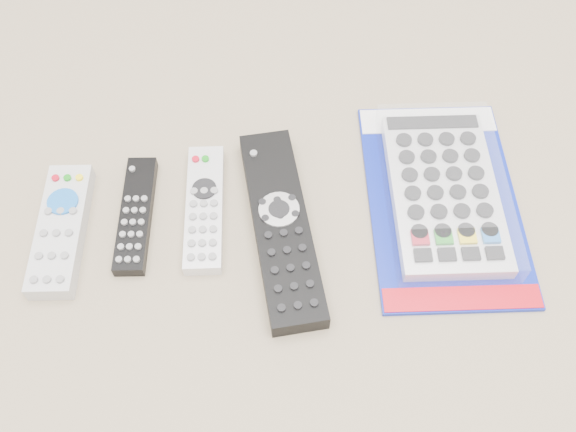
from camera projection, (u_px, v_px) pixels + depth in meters
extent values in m
plane|color=gray|center=(264.00, 234.00, 0.75)|extent=(5.00, 5.00, 0.00)
cube|color=#B7B7B9|center=(62.00, 229.00, 0.74)|extent=(0.08, 0.17, 0.02)
cylinder|color=blue|center=(63.00, 201.00, 0.74)|extent=(0.04, 0.04, 0.00)
cube|color=black|center=(136.00, 214.00, 0.75)|extent=(0.06, 0.16, 0.02)
cube|color=silver|center=(205.00, 208.00, 0.76)|extent=(0.07, 0.17, 0.02)
cylinder|color=black|center=(204.00, 189.00, 0.76)|extent=(0.03, 0.03, 0.00)
cube|color=black|center=(281.00, 225.00, 0.74)|extent=(0.07, 0.26, 0.02)
cylinder|color=silver|center=(279.00, 209.00, 0.73)|extent=(0.05, 0.05, 0.00)
cube|color=#0E1F9F|center=(442.00, 201.00, 0.77)|extent=(0.22, 0.32, 0.01)
cube|color=white|center=(428.00, 120.00, 0.83)|extent=(0.18, 0.07, 0.00)
cube|color=red|center=(462.00, 298.00, 0.70)|extent=(0.18, 0.06, 0.00)
cube|color=silver|center=(444.00, 192.00, 0.76)|extent=(0.16, 0.24, 0.02)
cube|color=white|center=(445.00, 189.00, 0.75)|extent=(0.18, 0.26, 0.03)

